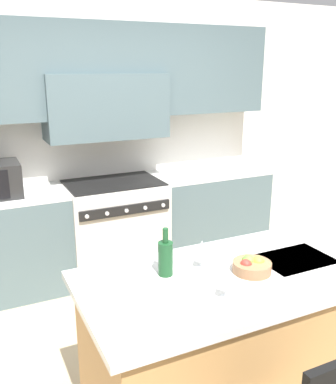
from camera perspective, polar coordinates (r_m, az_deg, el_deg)
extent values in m
plane|color=tan|center=(3.14, 4.44, -23.59)|extent=(10.00, 10.00, 0.00)
cube|color=silver|center=(4.40, -9.01, 7.55)|extent=(10.00, 0.06, 2.70)
cube|color=#4C6066|center=(4.16, -8.58, 15.71)|extent=(3.39, 0.34, 0.85)
cube|color=#4C6066|center=(4.15, -8.26, 11.22)|extent=(1.15, 0.40, 0.60)
cube|color=#4C6066|center=(4.74, 5.32, -2.88)|extent=(1.23, 0.62, 0.90)
cube|color=white|center=(4.61, 5.48, 2.60)|extent=(1.23, 0.62, 0.03)
cube|color=beige|center=(4.30, -7.09, -4.83)|extent=(0.94, 0.66, 0.93)
cube|color=black|center=(4.15, -7.32, 1.25)|extent=(0.90, 0.61, 0.01)
cube|color=black|center=(3.89, -5.63, -2.41)|extent=(0.86, 0.02, 0.09)
cylinder|color=silver|center=(3.78, -10.78, -3.21)|extent=(0.04, 0.02, 0.04)
cylinder|color=silver|center=(3.83, -8.14, -2.83)|extent=(0.04, 0.02, 0.04)
cylinder|color=silver|center=(3.88, -5.57, -2.47)|extent=(0.04, 0.02, 0.04)
cylinder|color=silver|center=(3.94, -3.08, -2.10)|extent=(0.04, 0.02, 0.04)
cylinder|color=silver|center=(4.01, -0.67, -1.75)|extent=(0.04, 0.02, 0.04)
cube|color=#B7844C|center=(2.74, 8.98, -19.28)|extent=(1.71, 0.82, 0.85)
cube|color=silver|center=(2.51, 9.44, -10.95)|extent=(1.82, 0.89, 0.04)
cube|color=#2D2D30|center=(2.74, 16.60, -8.63)|extent=(0.44, 0.32, 0.01)
cylinder|color=#B2B2B7|center=(2.87, 14.08, -7.18)|extent=(0.02, 0.02, 0.00)
cylinder|color=#194723|center=(2.40, -0.34, -8.88)|extent=(0.08, 0.08, 0.19)
cylinder|color=#194723|center=(2.34, -0.34, -5.82)|extent=(0.03, 0.03, 0.08)
cylinder|color=white|center=(2.24, 7.67, -13.78)|extent=(0.06, 0.06, 0.01)
cylinder|color=white|center=(2.22, 7.70, -12.95)|extent=(0.01, 0.01, 0.07)
cone|color=white|center=(2.18, 7.79, -11.04)|extent=(0.07, 0.07, 0.10)
cylinder|color=white|center=(2.52, 4.47, -9.99)|extent=(0.06, 0.06, 0.01)
cylinder|color=white|center=(2.50, 4.49, -9.22)|extent=(0.01, 0.01, 0.07)
cone|color=white|center=(2.47, 4.54, -7.49)|extent=(0.07, 0.07, 0.10)
cylinder|color=#996B47|center=(2.50, 11.13, -9.80)|extent=(0.22, 0.22, 0.06)
sphere|color=red|center=(2.47, 10.36, -9.55)|extent=(0.07, 0.07, 0.07)
sphere|color=gold|center=(2.51, 11.93, -9.15)|extent=(0.07, 0.07, 0.07)
sphere|color=#66A83D|center=(2.51, 10.71, -9.09)|extent=(0.08, 0.08, 0.08)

